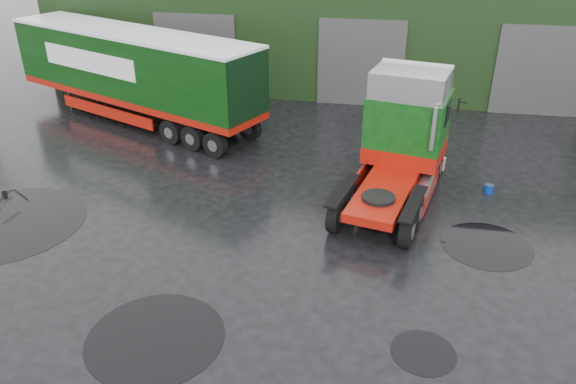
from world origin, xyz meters
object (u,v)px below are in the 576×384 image
at_px(hero_tractor, 394,146).
at_px(wash_bucket, 489,189).
at_px(warehouse, 369,14).
at_px(trailer_left, 134,77).

bearing_deg(hero_tractor, wash_bucket, 35.66).
bearing_deg(warehouse, trailer_left, -133.53).
relative_size(hero_tractor, wash_bucket, 21.40).
distance_m(hero_tractor, wash_bucket, 4.04).
height_order(hero_tractor, trailer_left, hero_tractor).
bearing_deg(hero_tractor, warehouse, 109.02).
height_order(hero_tractor, wash_bucket, hero_tractor).
bearing_deg(trailer_left, hero_tractor, -93.10).
height_order(warehouse, wash_bucket, warehouse).
distance_m(warehouse, hero_tractor, 15.97).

